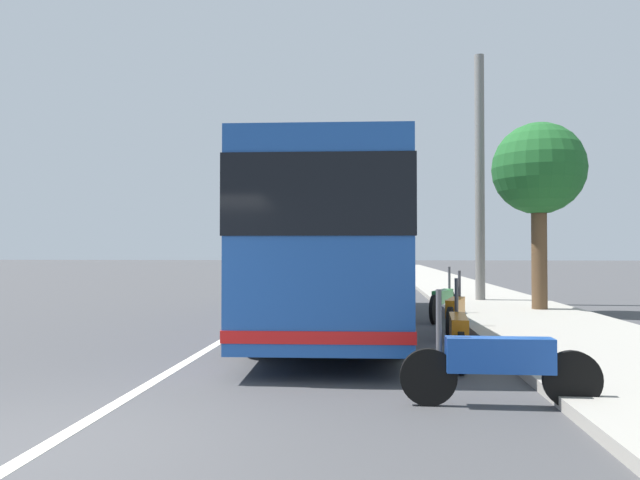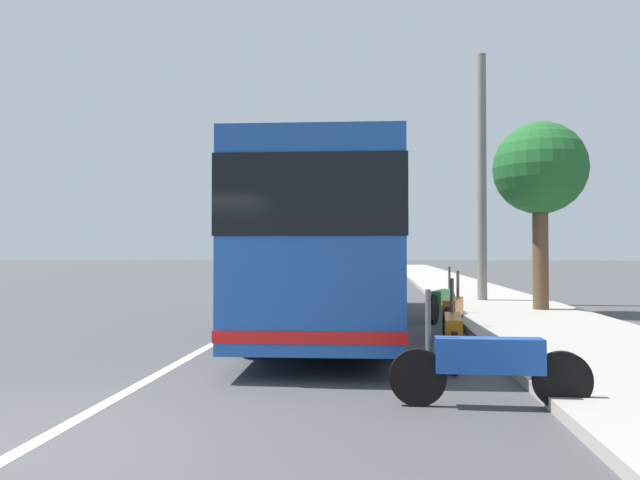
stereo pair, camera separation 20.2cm
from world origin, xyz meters
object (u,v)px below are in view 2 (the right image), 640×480
object	(u,v)px
motorcycle_nearest_curb	(488,364)
motorcycle_angled	(453,333)
roadside_tree_mid_block	(540,171)
motorcycle_mid_row	(453,312)
car_oncoming	(367,265)
motorcycle_by_tree	(443,301)
car_ahead_same_lane	(278,270)
coach_bus	(331,241)
utility_pole	(482,179)

from	to	relation	value
motorcycle_nearest_curb	motorcycle_angled	xyz separation A→B (m)	(2.52, 0.06, -0.01)
motorcycle_nearest_curb	roadside_tree_mid_block	world-z (taller)	roadside_tree_mid_block
motorcycle_mid_row	motorcycle_angled	bearing A→B (deg)	-171.94
car_oncoming	roadside_tree_mid_block	distance (m)	27.45
motorcycle_angled	motorcycle_by_tree	distance (m)	5.52
motorcycle_by_tree	car_ahead_same_lane	bearing A→B (deg)	43.96
motorcycle_nearest_curb	car_oncoming	distance (m)	36.58
coach_bus	motorcycle_by_tree	distance (m)	3.18
motorcycle_mid_row	utility_pole	size ratio (longest dim) A/B	0.27
coach_bus	motorcycle_mid_row	bearing A→B (deg)	-123.40
motorcycle_angled	car_ahead_same_lane	distance (m)	22.51
motorcycle_angled	motorcycle_mid_row	world-z (taller)	motorcycle_mid_row
motorcycle_by_tree	motorcycle_angled	bearing A→B (deg)	-163.38
roadside_tree_mid_block	motorcycle_angled	bearing A→B (deg)	156.29
motorcycle_angled	utility_pole	world-z (taller)	utility_pole
motorcycle_nearest_curb	roadside_tree_mid_block	size ratio (longest dim) A/B	0.41
car_oncoming	motorcycle_angled	bearing A→B (deg)	-173.22
motorcycle_mid_row	roadside_tree_mid_block	world-z (taller)	roadside_tree_mid_block
car_ahead_same_lane	roadside_tree_mid_block	distance (m)	17.54
motorcycle_nearest_curb	motorcycle_by_tree	size ratio (longest dim) A/B	1.01
motorcycle_nearest_curb	utility_pole	size ratio (longest dim) A/B	0.27
car_oncoming	car_ahead_same_lane	world-z (taller)	car_oncoming
motorcycle_angled	car_oncoming	xyz separation A→B (m)	(34.00, 1.99, 0.27)
motorcycle_angled	motorcycle_mid_row	bearing A→B (deg)	-1.39
motorcycle_angled	roadside_tree_mid_block	size ratio (longest dim) A/B	0.43
roadside_tree_mid_block	motorcycle_mid_row	bearing A→B (deg)	147.29
car_ahead_same_lane	utility_pole	world-z (taller)	utility_pole
utility_pole	motorcycle_mid_row	bearing A→B (deg)	166.24
utility_pole	coach_bus	bearing A→B (deg)	143.24
coach_bus	motorcycle_mid_row	world-z (taller)	coach_bus
motorcycle_mid_row	car_oncoming	xyz separation A→B (m)	(31.17, 2.35, 0.25)
motorcycle_mid_row	roadside_tree_mid_block	size ratio (longest dim) A/B	0.42
coach_bus	utility_pole	bearing A→B (deg)	-38.82
roadside_tree_mid_block	car_ahead_same_lane	bearing A→B (deg)	33.60
motorcycle_mid_row	utility_pole	xyz separation A→B (m)	(7.34, -1.80, 3.51)
motorcycle_nearest_curb	utility_pole	bearing A→B (deg)	-99.14
coach_bus	car_ahead_same_lane	size ratio (longest dim) A/B	3.00
utility_pole	motorcycle_angled	bearing A→B (deg)	168.07
car_oncoming	roadside_tree_mid_block	size ratio (longest dim) A/B	0.92
car_ahead_same_lane	roadside_tree_mid_block	xyz separation A→B (m)	(-14.37, -9.55, 3.12)
coach_bus	roadside_tree_mid_block	bearing A→B (deg)	-64.08
motorcycle_angled	car_ahead_same_lane	size ratio (longest dim) A/B	0.53
car_oncoming	utility_pole	size ratio (longest dim) A/B	0.59
car_ahead_same_lane	motorcycle_mid_row	bearing A→B (deg)	17.99
motorcycle_mid_row	car_ahead_same_lane	world-z (taller)	car_ahead_same_lane
coach_bus	motorcycle_by_tree	xyz separation A→B (m)	(1.13, -2.61, -1.42)
car_oncoming	roadside_tree_mid_block	world-z (taller)	roadside_tree_mid_block
coach_bus	motorcycle_mid_row	size ratio (longest dim) A/B	5.77
motorcycle_by_tree	motorcycle_nearest_curb	bearing A→B (deg)	-161.58
motorcycle_nearest_curb	motorcycle_angled	bearing A→B (deg)	-88.45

